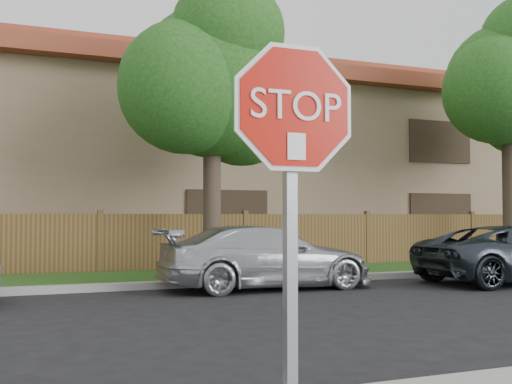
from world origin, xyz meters
name	(u,v)px	position (x,y,z in m)	size (l,w,h in m)	color
far_curb	(118,287)	(0.00, 8.15, 0.07)	(70.00, 0.30, 0.15)	gray
grass_strip	(108,280)	(0.00, 9.80, 0.06)	(70.00, 3.00, 0.12)	#1E4714
fence	(100,245)	(0.00, 11.40, 0.80)	(70.00, 0.12, 1.60)	#52371D
apartment_building	(82,159)	(0.00, 17.00, 3.53)	(35.20, 9.20, 7.20)	#897355
tree_mid	(214,82)	(2.52, 9.57, 4.87)	(4.80, 3.90, 7.35)	#382B21
tree_right	(512,84)	(12.02, 9.57, 5.57)	(4.80, 3.90, 8.20)	#382B21
stop_sign	(293,165)	(-0.42, -1.48, 1.83)	(1.01, 0.13, 2.55)	gray
sedan_right	(266,257)	(2.99, 7.31, 0.67)	(1.88, 4.62, 1.34)	silver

